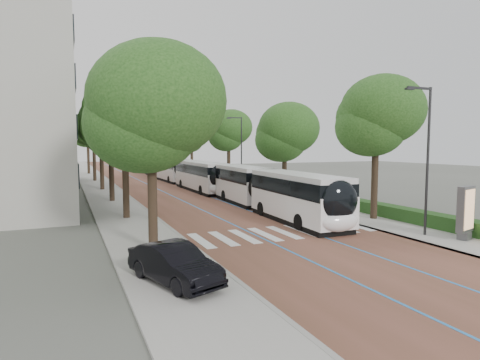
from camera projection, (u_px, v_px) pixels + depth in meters
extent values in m
plane|color=#51544C|center=(290.00, 237.00, 22.08)|extent=(160.00, 160.00, 0.00)
cube|color=brown|center=(149.00, 179.00, 58.59)|extent=(11.00, 140.00, 0.02)
cube|color=#9B9993|center=(95.00, 181.00, 55.59)|extent=(4.00, 140.00, 0.12)
cube|color=#9B9993|center=(198.00, 177.00, 61.58)|extent=(4.00, 140.00, 0.12)
cube|color=gray|center=(109.00, 180.00, 56.35)|extent=(0.20, 140.00, 0.14)
cube|color=gray|center=(186.00, 178.00, 60.82)|extent=(0.20, 140.00, 0.14)
cube|color=silver|center=(201.00, 241.00, 21.07)|extent=(0.55, 3.60, 0.01)
cube|color=silver|center=(223.00, 238.00, 21.57)|extent=(0.55, 3.60, 0.01)
cube|color=silver|center=(244.00, 236.00, 22.07)|extent=(0.55, 3.60, 0.01)
cube|color=silver|center=(264.00, 234.00, 22.57)|extent=(0.55, 3.60, 0.01)
cube|color=silver|center=(284.00, 232.00, 23.07)|extent=(0.55, 3.60, 0.01)
cube|color=silver|center=(302.00, 230.00, 23.57)|extent=(0.55, 3.60, 0.01)
cube|color=silver|center=(320.00, 229.00, 24.07)|extent=(0.55, 3.60, 0.01)
cube|color=silver|center=(337.00, 227.00, 24.57)|extent=(0.55, 3.60, 0.01)
cube|color=silver|center=(353.00, 225.00, 25.07)|extent=(0.55, 3.60, 0.01)
cube|color=#2777C3|center=(138.00, 180.00, 57.95)|extent=(0.12, 126.00, 0.01)
cube|color=#2777C3|center=(160.00, 179.00, 59.22)|extent=(0.12, 126.00, 0.01)
cube|color=black|center=(73.00, 164.00, 43.20)|extent=(0.12, 38.00, 1.60)
cube|color=black|center=(72.00, 134.00, 42.92)|extent=(0.12, 38.00, 1.60)
cube|color=black|center=(71.00, 104.00, 42.64)|extent=(0.12, 38.00, 1.60)
cube|color=black|center=(70.00, 75.00, 42.38)|extent=(0.12, 38.00, 1.60)
cube|color=#1F4618|center=(413.00, 216.00, 25.67)|extent=(1.20, 14.00, 0.80)
cylinder|color=#292A2C|center=(428.00, 162.00, 21.70)|extent=(0.14, 0.14, 8.00)
cube|color=#292A2C|center=(420.00, 88.00, 21.04)|extent=(1.70, 0.12, 0.12)
cube|color=#292A2C|center=(410.00, 89.00, 20.76)|extent=(0.50, 0.20, 0.10)
cylinder|color=#292A2C|center=(241.00, 153.00, 44.51)|extent=(0.14, 0.14, 8.00)
cube|color=#292A2C|center=(235.00, 118.00, 43.86)|extent=(1.70, 0.12, 0.12)
cube|color=#292A2C|center=(229.00, 118.00, 43.58)|extent=(0.50, 0.20, 0.10)
cylinder|color=#292A2C|center=(149.00, 159.00, 26.59)|extent=(0.14, 0.14, 8.00)
cylinder|color=black|center=(153.00, 203.00, 18.88)|extent=(0.44, 0.44, 4.62)
ellipsoid|color=#194115|center=(151.00, 113.00, 18.52)|extent=(6.39, 6.39, 5.43)
cylinder|color=black|center=(126.00, 185.00, 27.09)|extent=(0.44, 0.44, 4.74)
ellipsoid|color=#194115|center=(124.00, 120.00, 26.72)|extent=(5.94, 5.94, 5.05)
cylinder|color=black|center=(111.00, 172.00, 35.28)|extent=(0.44, 0.44, 5.39)
ellipsoid|color=#194115|center=(110.00, 116.00, 34.85)|extent=(5.15, 5.15, 4.38)
cylinder|color=black|center=(102.00, 167.00, 44.41)|extent=(0.44, 0.44, 5.24)
ellipsoid|color=#194115|center=(100.00, 124.00, 44.00)|extent=(5.18, 5.18, 4.41)
cylinder|color=black|center=(94.00, 163.00, 55.37)|extent=(0.44, 0.44, 5.13)
ellipsoid|color=#194115|center=(93.00, 129.00, 54.96)|extent=(5.52, 5.52, 4.69)
cylinder|color=black|center=(88.00, 159.00, 69.06)|extent=(0.44, 0.44, 5.12)
ellipsoid|color=#194115|center=(88.00, 132.00, 68.66)|extent=(5.75, 5.75, 4.88)
cylinder|color=black|center=(374.00, 185.00, 26.77)|extent=(0.44, 0.44, 4.78)
ellipsoid|color=#194115|center=(376.00, 119.00, 26.39)|extent=(5.47, 5.47, 4.65)
cylinder|color=black|center=(284.00, 176.00, 37.75)|extent=(0.44, 0.44, 4.26)
ellipsoid|color=#194115|center=(285.00, 135.00, 37.41)|extent=(5.74, 5.74, 4.88)
cylinder|color=black|center=(229.00, 166.00, 50.50)|extent=(0.44, 0.44, 4.71)
ellipsoid|color=#194115|center=(229.00, 132.00, 50.13)|extent=(5.27, 5.27, 4.48)
cylinder|color=black|center=(192.00, 162.00, 65.12)|extent=(0.44, 0.44, 4.42)
ellipsoid|color=#194115|center=(192.00, 138.00, 64.77)|extent=(5.23, 5.23, 4.45)
cylinder|color=black|center=(264.00, 188.00, 30.80)|extent=(2.33, 0.98, 2.30)
cube|color=white|center=(297.00, 203.00, 26.09)|extent=(2.84, 9.44, 1.82)
cube|color=black|center=(298.00, 186.00, 25.99)|extent=(2.87, 9.26, 0.97)
cube|color=silver|center=(298.00, 176.00, 25.93)|extent=(2.78, 9.26, 0.31)
cube|color=black|center=(297.00, 220.00, 26.18)|extent=(2.77, 9.07, 0.35)
cube|color=white|center=(243.00, 189.00, 34.85)|extent=(2.78, 7.83, 1.82)
cube|color=black|center=(243.00, 175.00, 34.75)|extent=(2.81, 7.67, 0.97)
cube|color=silver|center=(243.00, 168.00, 34.69)|extent=(2.72, 7.67, 0.31)
cube|color=black|center=(243.00, 201.00, 34.94)|extent=(2.72, 7.51, 0.35)
ellipsoid|color=black|center=(339.00, 201.00, 21.83)|extent=(2.39, 1.18, 2.28)
ellipsoid|color=white|center=(339.00, 222.00, 21.88)|extent=(2.38, 1.08, 1.14)
cylinder|color=black|center=(300.00, 222.00, 23.63)|extent=(0.34, 1.01, 1.00)
cylinder|color=black|center=(332.00, 220.00, 24.46)|extent=(0.34, 1.01, 1.00)
cylinder|color=black|center=(225.00, 196.00, 36.05)|extent=(0.34, 1.01, 1.00)
cylinder|color=black|center=(248.00, 194.00, 36.87)|extent=(0.34, 1.01, 1.00)
cylinder|color=black|center=(262.00, 209.00, 28.60)|extent=(0.34, 1.01, 1.00)
cylinder|color=black|center=(290.00, 207.00, 29.42)|extent=(0.34, 1.01, 1.00)
cube|color=white|center=(201.00, 179.00, 44.06)|extent=(2.54, 12.01, 1.82)
cube|color=black|center=(201.00, 169.00, 43.96)|extent=(2.58, 11.77, 0.97)
cube|color=silver|center=(201.00, 163.00, 43.90)|extent=(2.49, 11.77, 0.31)
cube|color=black|center=(201.00, 189.00, 44.15)|extent=(2.49, 11.53, 0.35)
ellipsoid|color=black|center=(220.00, 177.00, 38.66)|extent=(2.35, 1.11, 2.28)
ellipsoid|color=white|center=(220.00, 188.00, 38.72)|extent=(2.35, 1.01, 1.14)
cylinder|color=black|center=(202.00, 190.00, 40.39)|extent=(0.30, 1.00, 1.00)
cylinder|color=black|center=(222.00, 189.00, 41.30)|extent=(0.30, 1.00, 1.00)
cylinder|color=black|center=(182.00, 184.00, 47.13)|extent=(0.30, 1.00, 1.00)
cylinder|color=black|center=(200.00, 183.00, 48.04)|extent=(0.30, 1.00, 1.00)
cube|color=white|center=(170.00, 172.00, 56.43)|extent=(2.78, 12.06, 1.82)
cube|color=black|center=(170.00, 164.00, 56.33)|extent=(2.82, 11.82, 0.97)
cube|color=silver|center=(170.00, 159.00, 56.28)|extent=(2.73, 11.81, 0.31)
cube|color=black|center=(171.00, 180.00, 56.53)|extent=(2.72, 11.57, 0.35)
ellipsoid|color=black|center=(182.00, 169.00, 51.09)|extent=(2.38, 1.15, 2.28)
ellipsoid|color=white|center=(183.00, 178.00, 51.14)|extent=(2.37, 1.05, 1.14)
cylinder|color=black|center=(169.00, 180.00, 52.77)|extent=(0.32, 1.01, 1.00)
cylinder|color=black|center=(186.00, 179.00, 53.72)|extent=(0.32, 1.01, 1.00)
cylinder|color=black|center=(156.00, 176.00, 59.46)|extent=(0.32, 1.01, 1.00)
cylinder|color=black|center=(171.00, 175.00, 60.41)|extent=(0.32, 1.01, 1.00)
cube|color=white|center=(153.00, 167.00, 69.30)|extent=(3.31, 12.14, 1.82)
cube|color=black|center=(153.00, 160.00, 69.20)|extent=(3.33, 11.90, 0.97)
cube|color=silver|center=(152.00, 157.00, 69.14)|extent=(3.24, 11.90, 0.31)
cube|color=black|center=(153.00, 173.00, 69.39)|extent=(3.22, 11.66, 0.35)
ellipsoid|color=black|center=(157.00, 164.00, 63.75)|extent=(2.42, 1.26, 2.28)
ellipsoid|color=white|center=(158.00, 171.00, 63.80)|extent=(2.41, 1.16, 1.14)
cylinder|color=black|center=(149.00, 173.00, 65.61)|extent=(0.37, 1.02, 1.00)
cylinder|color=black|center=(163.00, 172.00, 66.37)|extent=(0.37, 1.02, 1.00)
cylinder|color=black|center=(144.00, 170.00, 72.54)|extent=(0.37, 1.02, 1.00)
cylinder|color=black|center=(156.00, 170.00, 73.30)|extent=(0.37, 1.02, 1.00)
cube|color=white|center=(139.00, 164.00, 80.81)|extent=(2.60, 12.02, 1.82)
cube|color=black|center=(139.00, 158.00, 80.71)|extent=(2.64, 11.78, 0.97)
cube|color=silver|center=(139.00, 155.00, 80.65)|extent=(2.55, 11.78, 0.31)
cube|color=black|center=(139.00, 169.00, 80.90)|extent=(2.55, 11.54, 0.35)
ellipsoid|color=black|center=(144.00, 161.00, 75.38)|extent=(2.36, 1.12, 2.28)
ellipsoid|color=white|center=(144.00, 167.00, 75.44)|extent=(2.36, 1.02, 1.14)
cylinder|color=black|center=(136.00, 169.00, 77.13)|extent=(0.31, 1.00, 1.00)
cylinder|color=black|center=(148.00, 168.00, 78.02)|extent=(0.31, 1.00, 1.00)
cylinder|color=black|center=(131.00, 167.00, 83.91)|extent=(0.31, 1.00, 1.00)
cylinder|color=black|center=(142.00, 166.00, 84.79)|extent=(0.31, 1.00, 1.00)
cube|color=#59595B|center=(464.00, 236.00, 20.86)|extent=(0.74, 0.67, 0.41)
cube|color=#59595B|center=(466.00, 209.00, 20.74)|extent=(1.40, 0.71, 2.38)
cube|color=tan|center=(470.00, 210.00, 20.59)|extent=(1.10, 0.33, 2.07)
imported|color=black|center=(174.00, 264.00, 14.29)|extent=(2.78, 4.50, 1.40)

